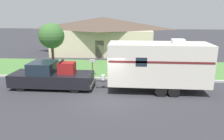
{
  "coord_description": "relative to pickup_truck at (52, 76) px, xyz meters",
  "views": [
    {
      "loc": [
        1.58,
        -12.97,
        5.22
      ],
      "look_at": [
        0.36,
        1.45,
        1.4
      ],
      "focal_mm": 35.0,
      "sensor_mm": 36.0,
      "label": 1
    }
  ],
  "objects": [
    {
      "name": "ground_plane",
      "position": [
        3.95,
        -1.45,
        -0.83
      ],
      "size": [
        120.0,
        120.0,
        0.0
      ],
      "primitive_type": "plane",
      "color": "#2D2D33"
    },
    {
      "name": "curb_strip",
      "position": [
        3.95,
        2.3,
        -0.76
      ],
      "size": [
        80.0,
        0.3,
        0.14
      ],
      "color": "#999993",
      "rests_on": "ground_plane"
    },
    {
      "name": "lawn_strip",
      "position": [
        3.95,
        5.95,
        -0.82
      ],
      "size": [
        80.0,
        7.0,
        0.03
      ],
      "color": "#477538",
      "rests_on": "ground_plane"
    },
    {
      "name": "house_across_street",
      "position": [
        1.96,
        13.63,
        1.59
      ],
      "size": [
        13.23,
        6.72,
        4.69
      ],
      "color": "beige",
      "rests_on": "ground_plane"
    },
    {
      "name": "pickup_truck",
      "position": [
        0.0,
        0.0,
        0.0
      ],
      "size": [
        5.82,
        2.09,
        2.0
      ],
      "color": "black",
      "rests_on": "ground_plane"
    },
    {
      "name": "travel_trailer",
      "position": [
        7.42,
        -0.0,
        1.08
      ],
      "size": [
        7.56,
        2.44,
        3.56
      ],
      "color": "black",
      "rests_on": "ground_plane"
    },
    {
      "name": "mailbox",
      "position": [
        2.38,
        3.2,
        0.25
      ],
      "size": [
        0.48,
        0.2,
        1.42
      ],
      "color": "brown",
      "rests_on": "ground_plane"
    },
    {
      "name": "tree_in_yard",
      "position": [
        -1.39,
        4.33,
        2.39
      ],
      "size": [
        2.24,
        2.24,
        4.37
      ],
      "color": "brown",
      "rests_on": "ground_plane"
    }
  ]
}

